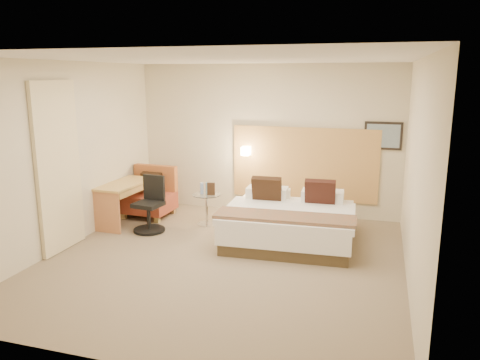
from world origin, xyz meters
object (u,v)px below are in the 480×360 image
(lounge_chair, at_px, (150,196))
(side_table, at_px, (207,208))
(desk_chair, at_px, (150,209))
(desk, at_px, (126,192))
(bed, at_px, (290,221))

(lounge_chair, xyz_separation_m, side_table, (1.18, -0.23, -0.05))
(side_table, distance_m, desk_chair, 0.96)
(lounge_chair, distance_m, desk, 0.62)
(bed, relative_size, desk_chair, 2.23)
(bed, height_order, side_table, bed)
(desk, distance_m, desk_chair, 0.65)
(lounge_chair, height_order, desk_chair, desk_chair)
(bed, distance_m, lounge_chair, 2.75)
(side_table, relative_size, desk, 0.46)
(desk, bearing_deg, desk_chair, -22.93)
(side_table, relative_size, desk_chair, 0.59)
(desk, xyz_separation_m, desk_chair, (0.57, -0.24, -0.19))
(side_table, xyz_separation_m, desk, (-1.34, -0.33, 0.26))
(bed, xyz_separation_m, lounge_chair, (-2.69, 0.58, 0.05))
(lounge_chair, distance_m, desk_chair, 0.90)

